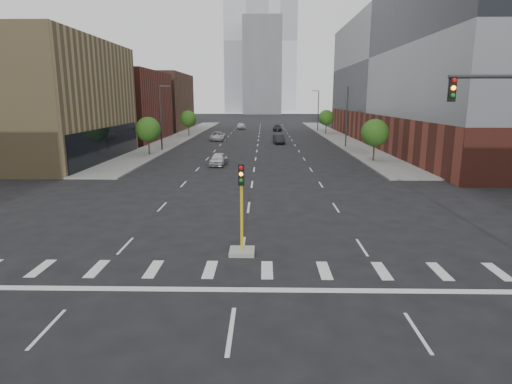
{
  "coord_description": "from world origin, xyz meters",
  "views": [
    {
      "loc": [
        1.05,
        -10.52,
        7.34
      ],
      "look_at": [
        0.63,
        11.52,
        2.5
      ],
      "focal_mm": 30.0,
      "sensor_mm": 36.0,
      "label": 1
    }
  ],
  "objects_px": {
    "car_deep_right": "(277,128)",
    "car_distant": "(241,126)",
    "car_far_left": "(218,136)",
    "car_mid_right": "(279,139)",
    "median_traffic_signal": "(242,235)",
    "car_near_left": "(218,159)"
  },
  "relations": [
    {
      "from": "median_traffic_signal",
      "to": "car_mid_right",
      "type": "xyz_separation_m",
      "value": [
        3.48,
        51.44,
        -0.22
      ]
    },
    {
      "from": "median_traffic_signal",
      "to": "car_deep_right",
      "type": "xyz_separation_m",
      "value": [
        4.07,
        79.21,
        -0.28
      ]
    },
    {
      "from": "car_near_left",
      "to": "car_distant",
      "type": "bearing_deg",
      "value": 94.56
    },
    {
      "from": "car_far_left",
      "to": "car_deep_right",
      "type": "bearing_deg",
      "value": 62.26
    },
    {
      "from": "car_mid_right",
      "to": "car_far_left",
      "type": "bearing_deg",
      "value": 147.97
    },
    {
      "from": "car_far_left",
      "to": "car_deep_right",
      "type": "xyz_separation_m",
      "value": [
        11.29,
        22.4,
        -0.05
      ]
    },
    {
      "from": "car_distant",
      "to": "car_far_left",
      "type": "bearing_deg",
      "value": -104.12
    },
    {
      "from": "car_near_left",
      "to": "car_deep_right",
      "type": "height_order",
      "value": "car_deep_right"
    },
    {
      "from": "median_traffic_signal",
      "to": "car_deep_right",
      "type": "relative_size",
      "value": 0.92
    },
    {
      "from": "car_mid_right",
      "to": "car_deep_right",
      "type": "xyz_separation_m",
      "value": [
        0.59,
        27.76,
        -0.06
      ]
    },
    {
      "from": "car_near_left",
      "to": "car_mid_right",
      "type": "distance_m",
      "value": 24.86
    },
    {
      "from": "car_near_left",
      "to": "car_deep_right",
      "type": "distance_m",
      "value": 52.09
    },
    {
      "from": "median_traffic_signal",
      "to": "car_far_left",
      "type": "xyz_separation_m",
      "value": [
        -7.23,
        56.81,
        -0.23
      ]
    },
    {
      "from": "median_traffic_signal",
      "to": "car_near_left",
      "type": "bearing_deg",
      "value": 98.32
    },
    {
      "from": "car_far_left",
      "to": "car_mid_right",
      "type": "bearing_deg",
      "value": -27.6
    },
    {
      "from": "car_near_left",
      "to": "car_far_left",
      "type": "distance_m",
      "value": 29.22
    },
    {
      "from": "car_deep_right",
      "to": "car_distant",
      "type": "distance_m",
      "value": 10.82
    },
    {
      "from": "car_far_left",
      "to": "car_distant",
      "type": "relative_size",
      "value": 1.21
    },
    {
      "from": "car_mid_right",
      "to": "car_far_left",
      "type": "distance_m",
      "value": 11.97
    },
    {
      "from": "car_distant",
      "to": "median_traffic_signal",
      "type": "bearing_deg",
      "value": -95.85
    },
    {
      "from": "car_near_left",
      "to": "car_deep_right",
      "type": "relative_size",
      "value": 0.85
    },
    {
      "from": "car_mid_right",
      "to": "car_distant",
      "type": "distance_m",
      "value": 35.18
    }
  ]
}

